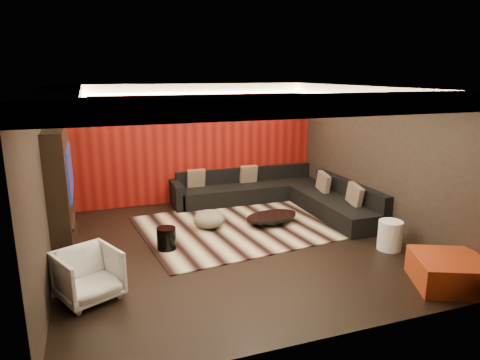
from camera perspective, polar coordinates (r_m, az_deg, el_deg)
name	(u,v)px	position (r m, az deg, el deg)	size (l,w,h in m)	color
floor	(235,246)	(7.82, -0.61, -8.75)	(6.00, 6.00, 0.02)	black
ceiling	(235,86)	(7.21, -0.67, 12.37)	(6.00, 6.00, 0.02)	silver
wall_back	(194,144)	(10.24, -6.12, 4.86)	(6.00, 0.02, 2.80)	black
wall_left	(46,184)	(7.05, -24.47, -0.54)	(0.02, 6.00, 2.80)	black
wall_right	(381,158)	(8.82, 18.23, 2.74)	(0.02, 6.00, 2.80)	black
red_feature_wall	(195,144)	(10.20, -6.07, 4.83)	(5.98, 0.05, 2.78)	#6B0C0A
soffit_back	(196,88)	(9.81, -5.89, 12.05)	(6.00, 0.60, 0.22)	silver
soffit_front	(316,105)	(4.75, 10.09, 9.83)	(6.00, 0.60, 0.22)	silver
soffit_left	(59,97)	(6.84, -22.96, 10.19)	(0.60, 4.80, 0.22)	silver
soffit_right	(372,92)	(8.49, 17.21, 11.20)	(0.60, 4.80, 0.22)	silver
cove_back	(200,93)	(9.48, -5.38, 11.45)	(4.80, 0.08, 0.04)	#FFD899
cove_front	(301,111)	(5.05, 8.14, 9.12)	(4.80, 0.08, 0.04)	#FFD899
cove_left	(85,103)	(6.84, -20.01, 9.68)	(0.08, 4.80, 0.04)	#FFD899
cove_right	(356,97)	(8.29, 15.24, 10.66)	(0.08, 4.80, 0.04)	#FFD899
tv_surround	(61,192)	(7.69, -22.73, -1.55)	(0.30, 2.00, 2.20)	black
tv_screen	(70,171)	(7.60, -21.78, 1.10)	(0.04, 1.30, 0.80)	black
tv_shelf	(74,214)	(7.79, -21.28, -4.29)	(0.04, 1.60, 0.04)	black
rug	(243,226)	(8.74, 0.45, -6.10)	(4.00, 3.00, 0.02)	beige
coffee_table	(272,219)	(8.80, 4.25, -5.27)	(1.13, 1.13, 0.19)	black
drum_stool	(167,238)	(7.65, -9.77, -7.67)	(0.33, 0.33, 0.39)	black
striped_pouf	(209,219)	(8.59, -4.15, -5.20)	(0.64, 0.64, 0.35)	beige
white_side_table	(390,235)	(8.00, 19.36, -6.97)	(0.42, 0.42, 0.52)	white
orange_ottoman	(449,272)	(7.06, 26.09, -10.92)	(0.96, 0.96, 0.43)	#9D3614
armchair	(88,275)	(6.30, -19.56, -11.86)	(0.76, 0.78, 0.71)	silver
sectional_sofa	(280,195)	(9.98, 5.34, -2.05)	(3.65, 3.50, 0.75)	black
throw_pillows	(277,182)	(9.76, 4.99, -0.24)	(2.98, 2.81, 0.50)	beige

